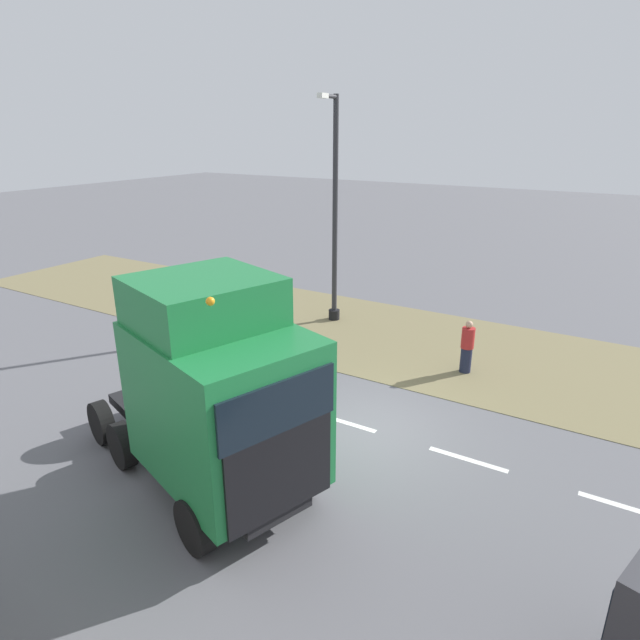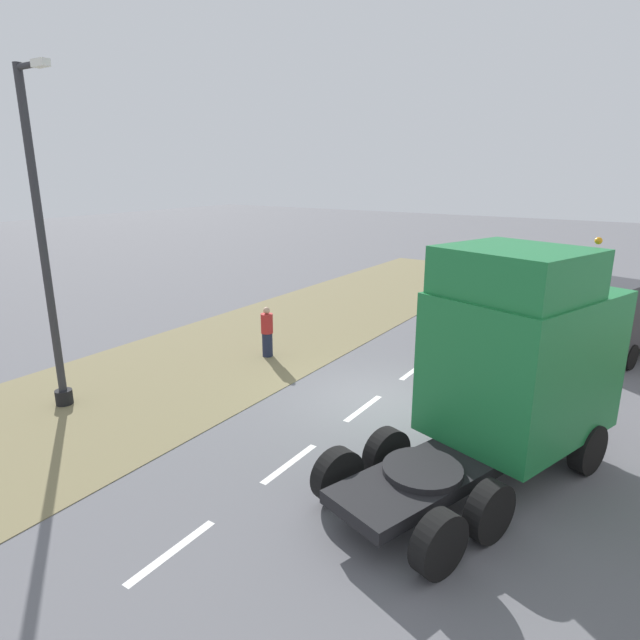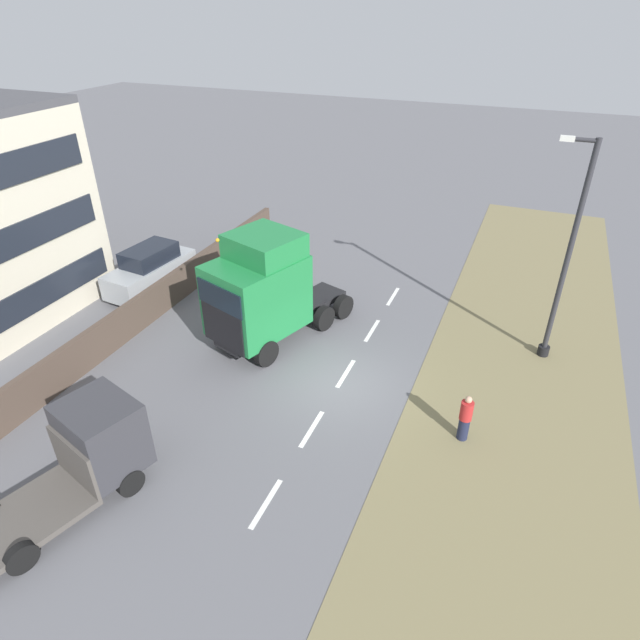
# 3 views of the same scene
# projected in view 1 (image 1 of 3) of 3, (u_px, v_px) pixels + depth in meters

# --- Properties ---
(ground_plane) EXTENTS (120.00, 120.00, 0.00)m
(ground_plane) POSITION_uv_depth(u_px,v_px,m) (369.00, 429.00, 13.33)
(ground_plane) COLOR slate
(ground_plane) RESTS_ON ground
(grass_verge) EXTENTS (7.00, 44.00, 0.01)m
(grass_verge) POSITION_uv_depth(u_px,v_px,m) (446.00, 349.00, 18.18)
(grass_verge) COLOR olive
(grass_verge) RESTS_ON ground
(lane_markings) EXTENTS (0.16, 14.60, 0.00)m
(lane_markings) POSITION_uv_depth(u_px,v_px,m) (344.00, 422.00, 13.67)
(lane_markings) COLOR white
(lane_markings) RESTS_ON ground
(lorry_cab) EXTENTS (4.41, 6.66, 4.69)m
(lorry_cab) POSITION_uv_depth(u_px,v_px,m) (217.00, 394.00, 10.26)
(lorry_cab) COLOR black
(lorry_cab) RESTS_ON ground
(lamp_post) EXTENTS (1.33, 0.43, 8.20)m
(lamp_post) POSITION_uv_depth(u_px,v_px,m) (334.00, 225.00, 19.72)
(lamp_post) COLOR black
(lamp_post) RESTS_ON ground
(pedestrian) EXTENTS (0.39, 0.39, 1.67)m
(pedestrian) POSITION_uv_depth(u_px,v_px,m) (467.00, 347.00, 16.21)
(pedestrian) COLOR #1E233D
(pedestrian) RESTS_ON ground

